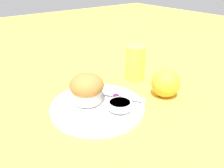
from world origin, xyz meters
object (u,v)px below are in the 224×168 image
Objects in this scene: juice_glass at (135,63)px; orange_fruit at (166,83)px; butter_knife at (114,95)px; muffin at (87,88)px.

orange_fruit is at bearing -6.12° from juice_glass.
muffin is at bearing -133.49° from butter_knife.
juice_glass is at bearing 173.88° from orange_fruit.
muffin reaches higher than orange_fruit.
orange_fruit is (0.06, 0.13, 0.02)m from butter_knife.
muffin is 0.79× the size of juice_glass.
juice_glass is (-0.08, 0.15, 0.03)m from butter_knife.
juice_glass is at bearing 105.33° from muffin.
butter_knife is 0.15m from orange_fruit.
juice_glass reaches higher than muffin.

